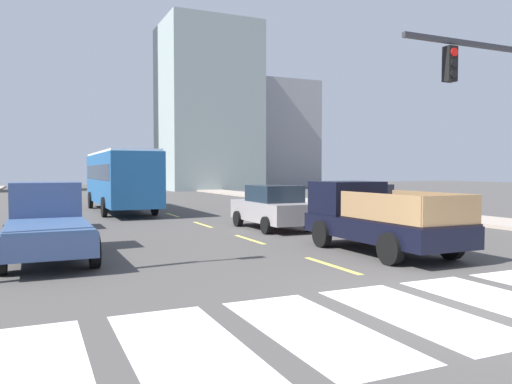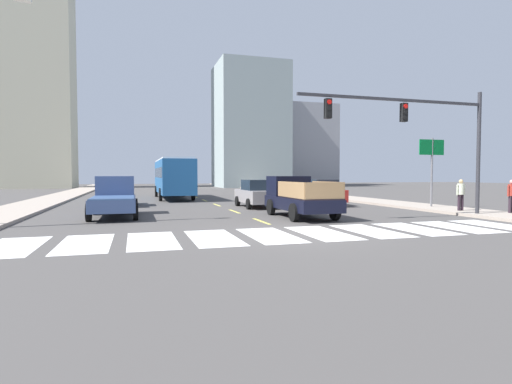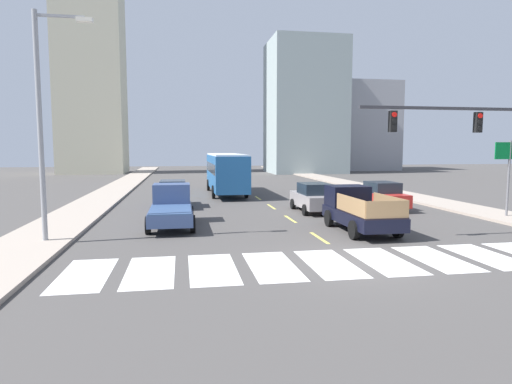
% 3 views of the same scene
% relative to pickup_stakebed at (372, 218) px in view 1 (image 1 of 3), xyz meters
% --- Properties ---
extents(ground_plane, '(160.00, 160.00, 0.00)m').
position_rel_pickup_stakebed_xyz_m(ground_plane, '(-2.28, -5.44, -0.94)').
color(ground_plane, '#484442').
extents(sidewalk_right, '(3.00, 110.00, 0.15)m').
position_rel_pickup_stakebed_xyz_m(sidewalk_right, '(9.30, 12.56, -0.86)').
color(sidewalk_right, '#A39486').
rests_on(sidewalk_right, ground).
extents(crosswalk_stripe_1, '(1.48, 3.64, 0.01)m').
position_rel_pickup_stakebed_xyz_m(crosswalk_stripe_1, '(-9.00, -5.44, -0.93)').
color(crosswalk_stripe_1, silver).
rests_on(crosswalk_stripe_1, ground).
extents(crosswalk_stripe_2, '(1.48, 3.64, 0.01)m').
position_rel_pickup_stakebed_xyz_m(crosswalk_stripe_2, '(-7.08, -5.44, -0.93)').
color(crosswalk_stripe_2, silver).
rests_on(crosswalk_stripe_2, ground).
extents(crosswalk_stripe_3, '(1.48, 3.64, 0.01)m').
position_rel_pickup_stakebed_xyz_m(crosswalk_stripe_3, '(-5.16, -5.44, -0.93)').
color(crosswalk_stripe_3, silver).
rests_on(crosswalk_stripe_3, ground).
extents(crosswalk_stripe_4, '(1.48, 3.64, 0.01)m').
position_rel_pickup_stakebed_xyz_m(crosswalk_stripe_4, '(-3.24, -5.44, -0.93)').
color(crosswalk_stripe_4, silver).
rests_on(crosswalk_stripe_4, ground).
extents(crosswalk_stripe_5, '(1.48, 3.64, 0.01)m').
position_rel_pickup_stakebed_xyz_m(crosswalk_stripe_5, '(-1.32, -5.44, -0.93)').
color(crosswalk_stripe_5, silver).
rests_on(crosswalk_stripe_5, ground).
extents(lane_dash_0, '(0.16, 2.40, 0.01)m').
position_rel_pickup_stakebed_xyz_m(lane_dash_0, '(-2.28, -1.44, -0.93)').
color(lane_dash_0, '#D4C753').
rests_on(lane_dash_0, ground).
extents(lane_dash_1, '(0.16, 2.40, 0.01)m').
position_rel_pickup_stakebed_xyz_m(lane_dash_1, '(-2.28, 3.56, -0.93)').
color(lane_dash_1, '#D4C753').
rests_on(lane_dash_1, ground).
extents(lane_dash_2, '(0.16, 2.40, 0.01)m').
position_rel_pickup_stakebed_xyz_m(lane_dash_2, '(-2.28, 8.56, -0.93)').
color(lane_dash_2, '#D4C753').
rests_on(lane_dash_2, ground).
extents(lane_dash_3, '(0.16, 2.40, 0.01)m').
position_rel_pickup_stakebed_xyz_m(lane_dash_3, '(-2.28, 13.56, -0.93)').
color(lane_dash_3, '#D4C753').
rests_on(lane_dash_3, ground).
extents(lane_dash_4, '(0.16, 2.40, 0.01)m').
position_rel_pickup_stakebed_xyz_m(lane_dash_4, '(-2.28, 18.56, -0.93)').
color(lane_dash_4, '#D4C753').
rests_on(lane_dash_4, ground).
extents(lane_dash_5, '(0.16, 2.40, 0.01)m').
position_rel_pickup_stakebed_xyz_m(lane_dash_5, '(-2.28, 23.56, -0.93)').
color(lane_dash_5, '#D4C753').
rests_on(lane_dash_5, ground).
extents(lane_dash_6, '(0.16, 2.40, 0.01)m').
position_rel_pickup_stakebed_xyz_m(lane_dash_6, '(-2.28, 28.56, -0.93)').
color(lane_dash_6, '#D4C753').
rests_on(lane_dash_6, ground).
extents(lane_dash_7, '(0.16, 2.40, 0.01)m').
position_rel_pickup_stakebed_xyz_m(lane_dash_7, '(-2.28, 33.56, -0.93)').
color(lane_dash_7, '#D4C753').
rests_on(lane_dash_7, ground).
extents(pickup_stakebed, '(2.18, 5.20, 1.96)m').
position_rel_pickup_stakebed_xyz_m(pickup_stakebed, '(0.00, 0.00, 0.00)').
color(pickup_stakebed, black).
rests_on(pickup_stakebed, ground).
extents(pickup_dark, '(2.18, 5.20, 1.96)m').
position_rel_pickup_stakebed_xyz_m(pickup_dark, '(-8.52, 2.66, -0.02)').
color(pickup_dark, '#354875').
rests_on(pickup_dark, ground).
extents(city_bus, '(2.72, 10.80, 3.32)m').
position_rel_pickup_stakebed_xyz_m(city_bus, '(-4.40, 16.79, 1.02)').
color(city_bus, '#1E548E').
rests_on(city_bus, ground).
extents(sedan_near_left, '(2.02, 4.40, 1.72)m').
position_rel_pickup_stakebed_xyz_m(sedan_near_left, '(4.15, 6.18, -0.08)').
color(sedan_near_left, red).
rests_on(sedan_near_left, ground).
extents(sedan_near_right, '(2.02, 4.40, 1.72)m').
position_rel_pickup_stakebed_xyz_m(sedan_near_right, '(-0.27, 5.92, -0.08)').
color(sedan_near_right, gray).
rests_on(sedan_near_right, ground).
extents(sedan_mid, '(2.02, 4.40, 1.72)m').
position_rel_pickup_stakebed_xyz_m(sedan_mid, '(-8.57, 9.61, -0.08)').
color(sedan_mid, navy).
rests_on(sedan_mid, ground).
extents(block_mid_left, '(11.03, 10.17, 19.96)m').
position_rel_pickup_stakebed_xyz_m(block_mid_left, '(10.81, 46.71, 9.04)').
color(block_mid_left, '#8E9D9D').
rests_on(block_mid_left, ground).
extents(block_mid_right, '(9.71, 11.85, 14.95)m').
position_rel_pickup_stakebed_xyz_m(block_mid_right, '(23.67, 54.95, 6.54)').
color(block_mid_right, '#999AA0').
rests_on(block_mid_right, ground).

